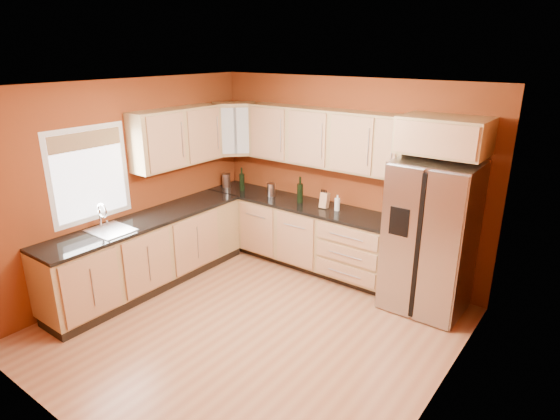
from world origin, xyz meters
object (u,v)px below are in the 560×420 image
object	(u,v)px
refrigerator	(430,237)
soap_dispenser	(337,203)
wine_bottle_a	(300,190)
knife_block	(325,200)
canister_left	(226,180)

from	to	relation	value
refrigerator	soap_dispenser	world-z (taller)	refrigerator
wine_bottle_a	knife_block	distance (m)	0.40
canister_left	refrigerator	bearing A→B (deg)	-0.29
knife_block	wine_bottle_a	bearing A→B (deg)	178.06
refrigerator	wine_bottle_a	size ratio (longest dim) A/B	4.88
soap_dispenser	knife_block	bearing A→B (deg)	-178.61
soap_dispenser	wine_bottle_a	bearing A→B (deg)	-178.07
wine_bottle_a	knife_block	world-z (taller)	wine_bottle_a
wine_bottle_a	refrigerator	bearing A→B (deg)	-2.07
knife_block	soap_dispenser	xyz separation A→B (m)	(0.19, 0.00, 0.00)
refrigerator	canister_left	bearing A→B (deg)	179.71
refrigerator	canister_left	world-z (taller)	refrigerator
refrigerator	canister_left	distance (m)	3.20
refrigerator	knife_block	bearing A→B (deg)	176.82
knife_block	refrigerator	bearing A→B (deg)	-7.32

